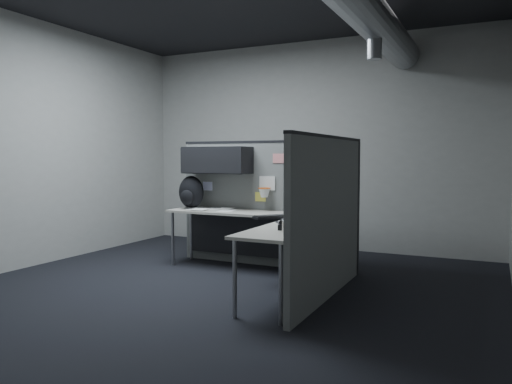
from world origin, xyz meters
The scene contains 12 objects.
room centered at (0.56, 0.00, 2.10)m, with size 5.62×5.62×3.22m.
partition_back centered at (-0.25, 1.23, 1.00)m, with size 2.44×0.42×1.63m.
partition_right centered at (1.10, 0.22, 0.82)m, with size 0.07×2.23×1.63m.
desk centered at (0.15, 0.70, 0.61)m, with size 2.31×2.11×0.73m.
monitor centered at (0.73, 0.92, 0.97)m, with size 0.54×0.54×0.46m.
keyboard centered at (0.36, 0.50, 0.75)m, with size 0.40×0.43×0.04m.
mouse centered at (0.63, 0.23, 0.75)m, with size 0.26×0.25×0.04m.
phone centered at (0.83, -0.21, 0.77)m, with size 0.23×0.24×0.09m.
bottles centered at (1.00, -0.53, 0.76)m, with size 0.13×0.17×0.08m.
cup centered at (0.90, -0.42, 0.78)m, with size 0.07×0.07×0.10m, color beige.
papers centered at (-0.77, 1.01, 0.74)m, with size 0.79×0.54×0.02m.
backpack centered at (-1.06, 1.01, 0.94)m, with size 0.40×0.38×0.44m.
Camera 1 is at (2.60, -4.59, 1.41)m, focal length 35.00 mm.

